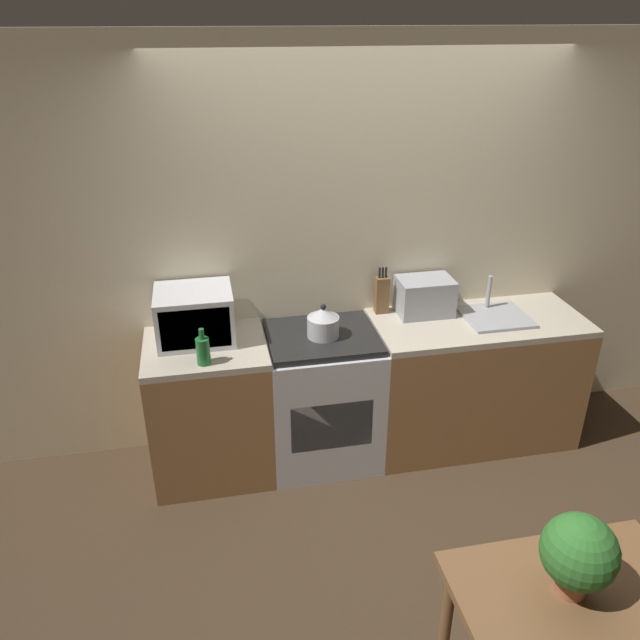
{
  "coord_description": "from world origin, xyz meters",
  "views": [
    {
      "loc": [
        -0.99,
        -2.5,
        2.67
      ],
      "look_at": [
        -0.35,
        0.7,
        1.05
      ],
      "focal_mm": 35.0,
      "sensor_mm": 36.0,
      "label": 1
    }
  ],
  "objects": [
    {
      "name": "ground_plane",
      "position": [
        0.0,
        0.0,
        0.0
      ],
      "size": [
        16.0,
        16.0,
        0.0
      ],
      "primitive_type": "plane",
      "color": "#3D2D1E"
    },
    {
      "name": "wall_back",
      "position": [
        0.0,
        1.14,
        1.3
      ],
      "size": [
        10.0,
        0.06,
        2.6
      ],
      "color": "beige",
      "rests_on": "ground_plane"
    },
    {
      "name": "counter_left_run",
      "position": [
        -1.03,
        0.8,
        0.45
      ],
      "size": [
        0.72,
        0.62,
        0.9
      ],
      "color": "olive",
      "rests_on": "ground_plane"
    },
    {
      "name": "counter_right_run",
      "position": [
        0.71,
        0.8,
        0.45
      ],
      "size": [
        1.37,
        0.62,
        0.9
      ],
      "color": "olive",
      "rests_on": "ground_plane"
    },
    {
      "name": "stove_range",
      "position": [
        -0.32,
        0.8,
        0.45
      ],
      "size": [
        0.7,
        0.62,
        0.9
      ],
      "color": "silver",
      "rests_on": "ground_plane"
    },
    {
      "name": "kettle",
      "position": [
        -0.32,
        0.78,
        0.99
      ],
      "size": [
        0.19,
        0.19,
        0.21
      ],
      "color": "#B7B7BC",
      "rests_on": "stove_range"
    },
    {
      "name": "microwave",
      "position": [
        -1.07,
        0.9,
        1.06
      ],
      "size": [
        0.45,
        0.38,
        0.31
      ],
      "color": "silver",
      "rests_on": "counter_left_run"
    },
    {
      "name": "bottle",
      "position": [
        -1.04,
        0.59,
        0.98
      ],
      "size": [
        0.08,
        0.08,
        0.22
      ],
      "color": "#1E662D",
      "rests_on": "counter_left_run"
    },
    {
      "name": "knife_block",
      "position": [
        0.12,
        1.03,
        1.03
      ],
      "size": [
        0.09,
        0.06,
        0.31
      ],
      "color": "brown",
      "rests_on": "counter_right_run"
    },
    {
      "name": "toaster_oven",
      "position": [
        0.39,
        0.96,
        1.02
      ],
      "size": [
        0.35,
        0.25,
        0.24
      ],
      "color": "#999BA0",
      "rests_on": "counter_right_run"
    },
    {
      "name": "sink_basin",
      "position": [
        0.82,
        0.81,
        0.92
      ],
      "size": [
        0.41,
        0.38,
        0.24
      ],
      "color": "#999BA0",
      "rests_on": "counter_right_run"
    },
    {
      "name": "dining_table",
      "position": [
        0.25,
        -1.11,
        0.63
      ],
      "size": [
        0.9,
        0.57,
        0.75
      ],
      "color": "brown",
      "rests_on": "ground_plane"
    },
    {
      "name": "potted_plant",
      "position": [
        0.23,
        -1.1,
        0.94
      ],
      "size": [
        0.27,
        0.27,
        0.34
      ],
      "color": "#9E5B3D",
      "rests_on": "dining_table"
    }
  ]
}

